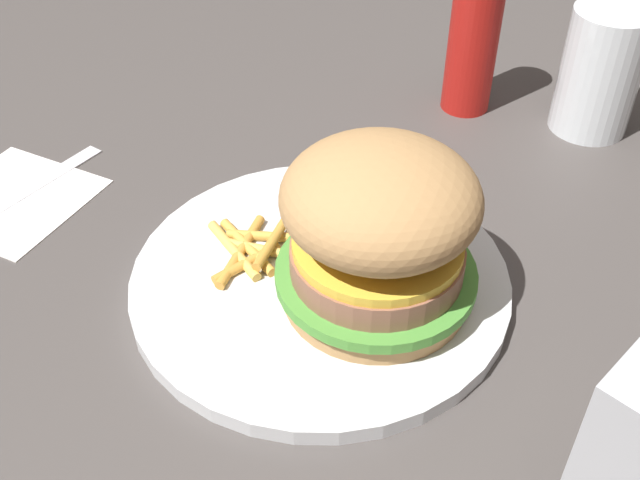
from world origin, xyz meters
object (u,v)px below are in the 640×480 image
(fries_pile, at_px, (259,249))
(drink_glass, at_px, (599,78))
(plate, at_px, (320,280))
(sandwich, at_px, (379,229))
(ketchup_bottle, at_px, (474,33))
(fork, at_px, (11,197))
(napkin, at_px, (13,199))

(fries_pile, relative_size, drink_glass, 0.96)
(plate, relative_size, sandwich, 1.98)
(fries_pile, bearing_deg, ketchup_bottle, 170.29)
(plate, distance_m, sandwich, 0.07)
(fork, bearing_deg, fries_pile, 98.44)
(fork, bearing_deg, drink_glass, 131.84)
(plate, distance_m, fries_pile, 0.05)
(ketchup_bottle, bearing_deg, plate, -0.14)
(fork, distance_m, drink_glass, 0.50)
(drink_glass, distance_m, ketchup_bottle, 0.11)
(napkin, bearing_deg, drink_glass, 131.72)
(sandwich, height_order, fries_pile, sandwich)
(napkin, bearing_deg, plate, 97.12)
(napkin, height_order, drink_glass, drink_glass)
(napkin, height_order, fork, fork)
(napkin, relative_size, ketchup_bottle, 0.75)
(sandwich, distance_m, drink_glass, 0.30)
(plate, xyz_separation_m, napkin, (0.03, -0.26, -0.01))
(sandwich, xyz_separation_m, drink_glass, (-0.30, 0.07, -0.02))
(napkin, bearing_deg, sandwich, 96.09)
(drink_glass, bearing_deg, sandwich, -12.88)
(fries_pile, height_order, napkin, fries_pile)
(fries_pile, height_order, ketchup_bottle, ketchup_bottle)
(plate, bearing_deg, fries_pile, -87.02)
(sandwich, height_order, napkin, sandwich)
(plate, height_order, fries_pile, fries_pile)
(plate, distance_m, fork, 0.26)
(sandwich, relative_size, drink_glass, 1.20)
(sandwich, bearing_deg, fork, -83.62)
(fork, relative_size, drink_glass, 1.60)
(ketchup_bottle, bearing_deg, napkin, -40.09)
(fork, xyz_separation_m, ketchup_bottle, (-0.31, 0.26, 0.07))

